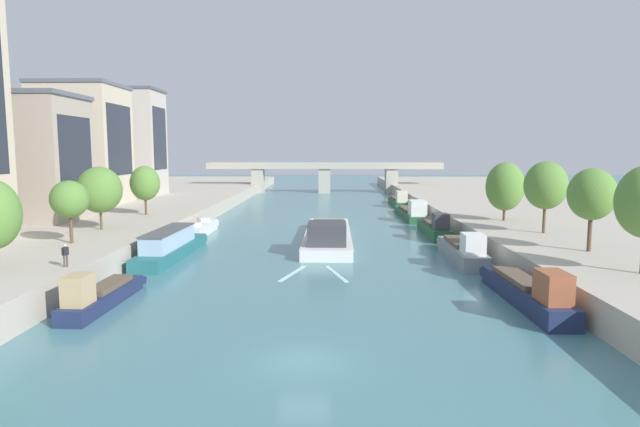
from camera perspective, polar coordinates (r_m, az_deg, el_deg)
The scene contains 24 objects.
ground_plane at distance 26.94m, azimuth -1.72°, elevation -15.47°, with size 400.00×400.00×0.00m, color teal.
quay_left at distance 87.82m, azimuth -22.65°, elevation 0.28°, with size 36.00×170.00×2.12m, color #B7AD9E.
quay_right at distance 86.86m, azimuth 23.21°, elevation 0.19°, with size 36.00×170.00×2.12m, color #B7AD9E.
barge_midriver at distance 58.79m, azimuth 0.84°, elevation -2.28°, with size 5.22×23.95×3.17m.
wake_behind_barge at distance 44.56m, azimuth -0.61°, elevation -6.43°, with size 5.60×5.90×0.03m.
moored_boat_left_midway at distance 37.89m, azimuth -22.43°, elevation -8.05°, with size 2.12×10.15×2.83m.
moored_boat_left_lone at distance 52.76m, azimuth -15.67°, elevation -3.32°, with size 3.24×15.79×2.82m.
moored_boat_left_second at distance 66.95m, azimuth -12.49°, elevation -1.54°, with size 2.01×10.13×2.42m.
moored_boat_right_downstream at distance 38.06m, azimuth 21.30°, elevation -7.74°, with size 2.35×12.97×3.12m.
moored_boat_right_lone at distance 51.23m, azimuth 15.01°, elevation -3.83°, with size 2.58×12.68×3.11m.
moored_boat_right_end at distance 65.06m, azimuth 12.15°, elevation -1.53°, with size 2.24×11.70×3.11m.
moored_boat_right_midway at distance 81.62m, azimuth 9.83°, elevation 0.14°, with size 3.19×16.74×3.12m.
moored_boat_right_upstream at distance 100.19m, azimuth 8.42°, elevation 1.37°, with size 2.56×14.83×2.99m.
tree_left_far at distance 51.01m, azimuth -25.24°, elevation 1.38°, with size 3.23×3.23×5.50m.
tree_left_midway at distance 58.72m, azimuth -22.52°, elevation 2.35°, with size 4.47×4.47×6.43m.
tree_left_end_of_row at distance 70.37m, azimuth -18.23°, elevation 3.10°, with size 3.67×3.67×6.15m.
tree_right_distant at distance 47.53m, azimuth 27.10°, elevation 1.83°, with size 3.71×3.71×6.68m.
tree_right_far at distance 56.29m, azimuth 23.01°, elevation 2.78°, with size 4.10×4.10×7.02m.
tree_right_second at distance 64.78m, azimuth 19.20°, elevation 2.75°, with size 4.33×4.33×6.74m.
building_left_middle at distance 71.57m, azimuth -30.31°, elevation 5.23°, with size 16.10×10.06×14.56m.
building_left_tall at distance 88.17m, azimuth -24.01°, elevation 6.79°, with size 11.50×11.65×17.94m.
building_left_corner at distance 103.03m, azimuth -20.22°, elevation 7.16°, with size 13.39×9.27×18.98m.
bridge_far at distance 128.04m, azimuth 0.48°, elevation 4.26°, with size 56.07×4.40×7.30m.
person_on_quay at distance 41.07m, azimuth -25.60°, elevation -3.92°, with size 0.35×0.46×1.62m.
Camera 1 is at (1.22, -24.91, 10.20)m, focal length 29.90 mm.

